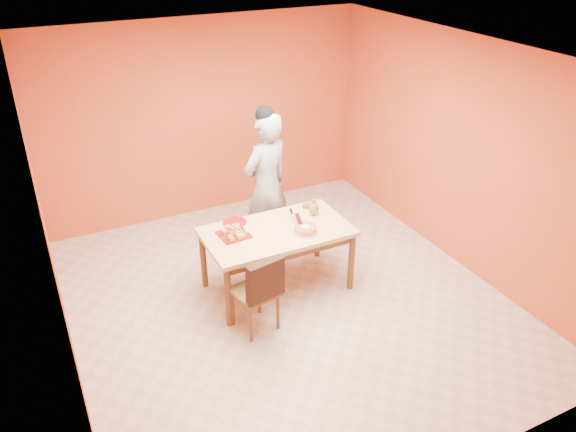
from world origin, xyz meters
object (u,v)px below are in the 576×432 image
dining_chair (255,291)px  pastry_platter (234,235)px  red_dinner_plate (235,222)px  checker_tin (307,206)px  person (266,186)px  magenta_glass (314,203)px  egg_ornament (314,209)px  sponge_cake (305,229)px  dining_table (277,237)px

dining_chair → pastry_platter: bearing=75.9°
red_dinner_plate → checker_tin: 0.90m
person → magenta_glass: person is taller
dining_chair → checker_tin: dining_chair is taller
red_dinner_plate → egg_ornament: 0.91m
pastry_platter → magenta_glass: magenta_glass is taller
dining_chair → person: size_ratio=0.49×
dining_chair → magenta_glass: dining_chair is taller
dining_chair → person: bearing=50.4°
dining_chair → sponge_cake: (0.76, 0.37, 0.33)m
pastry_platter → egg_ornament: (0.99, 0.02, 0.07)m
dining_table → person: bearing=73.5°
magenta_glass → sponge_cake: bearing=-127.0°
dining_table → egg_ornament: 0.57m
dining_table → checker_tin: bearing=31.0°
sponge_cake → egg_ornament: 0.41m
person → red_dinner_plate: bearing=17.9°
person → sponge_cake: bearing=73.6°
egg_ornament → magenta_glass: bearing=80.2°
person → checker_tin: 0.56m
red_dinner_plate → magenta_glass: (0.98, -0.04, 0.04)m
person → checker_tin: (0.32, -0.44, -0.14)m
dining_chair → egg_ornament: (1.03, 0.68, 0.37)m
dining_chair → checker_tin: bearing=29.4°
sponge_cake → egg_ornament: bearing=48.5°
person → egg_ornament: size_ratio=12.39×
red_dinner_plate → checker_tin: size_ratio=2.54×
dining_table → pastry_platter: bearing=167.8°
person → red_dinner_plate: size_ratio=7.01×
dining_table → pastry_platter: (-0.47, 0.10, 0.10)m
dining_chair → red_dinner_plate: bearing=69.9°
pastry_platter → checker_tin: bearing=12.7°
dining_chair → egg_ornament: bearing=22.6°
red_dinner_plate → checker_tin: (0.90, -0.02, 0.01)m
magenta_glass → checker_tin: 0.09m
dining_chair → egg_ornament: 1.29m
egg_ornament → checker_tin: size_ratio=1.44×
dining_chair → checker_tin: 1.41m
sponge_cake → magenta_glass: size_ratio=2.80×
dining_table → checker_tin: size_ratio=15.55×
pastry_platter → magenta_glass: size_ratio=3.46×
dining_table → egg_ornament: bearing=13.0°
dining_table → red_dinner_plate: (-0.35, 0.35, 0.10)m
pastry_platter → sponge_cake: (0.72, -0.29, 0.03)m
dining_table → dining_chair: size_ratio=1.77×
pastry_platter → checker_tin: (1.01, 0.23, 0.01)m
magenta_glass → checker_tin: size_ratio=0.86×
dining_chair → pastry_platter: dining_chair is taller
dining_chair → sponge_cake: 0.91m
red_dinner_plate → dining_table: bearing=-44.6°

